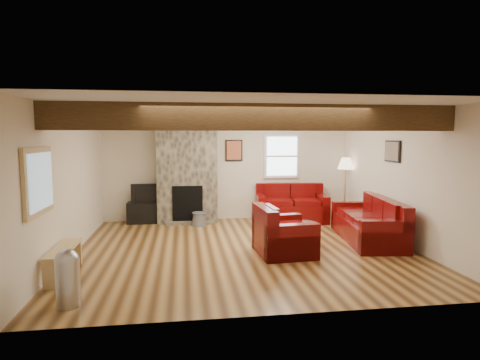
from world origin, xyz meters
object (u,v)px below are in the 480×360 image
at_px(armchair_red, 284,230).
at_px(television, 148,193).
at_px(sofa_three, 367,219).
at_px(coffee_table, 295,235).
at_px(floor_lamp, 346,167).
at_px(tv_cabinet, 149,212).
at_px(loveseat, 291,203).

distance_m(armchair_red, television, 3.89).
height_order(sofa_three, coffee_table, sofa_three).
xyz_separation_m(sofa_three, floor_lamp, (0.32, 1.89, 0.89)).
height_order(armchair_red, tv_cabinet, armchair_red).
bearing_deg(coffee_table, loveseat, 76.68).
xyz_separation_m(coffee_table, tv_cabinet, (-2.88, 2.47, 0.03)).
bearing_deg(coffee_table, armchair_red, -125.85).
relative_size(loveseat, television, 2.14).
bearing_deg(sofa_three, floor_lamp, 177.87).
height_order(sofa_three, tv_cabinet, sofa_three).
bearing_deg(armchair_red, loveseat, -21.84).
xyz_separation_m(armchair_red, coffee_table, (0.33, 0.45, -0.21)).
xyz_separation_m(armchair_red, tv_cabinet, (-2.55, 2.92, -0.17)).
xyz_separation_m(coffee_table, floor_lamp, (1.83, 2.10, 1.10)).
height_order(armchair_red, coffee_table, armchair_red).
relative_size(sofa_three, loveseat, 1.29).
height_order(armchair_red, television, television).
bearing_deg(coffee_table, television, 139.40).
bearing_deg(tv_cabinet, floor_lamp, -4.54).
xyz_separation_m(armchair_red, television, (-2.55, 2.92, 0.30)).
relative_size(armchair_red, coffee_table, 1.19).
xyz_separation_m(sofa_three, television, (-4.39, 2.27, 0.30)).
distance_m(sofa_three, loveseat, 2.21).
height_order(armchair_red, floor_lamp, floor_lamp).
bearing_deg(floor_lamp, coffee_table, -131.17).
height_order(loveseat, armchair_red, loveseat).
distance_m(television, floor_lamp, 4.76).
relative_size(tv_cabinet, floor_lamp, 0.64).
height_order(tv_cabinet, television, television).
height_order(coffee_table, tv_cabinet, tv_cabinet).
bearing_deg(sofa_three, tv_cabinet, -109.84).
relative_size(tv_cabinet, television, 1.26).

